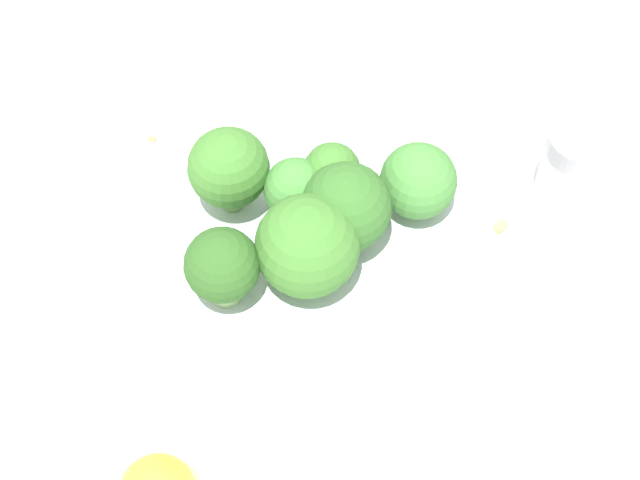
# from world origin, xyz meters

# --- Properties ---
(ground_plane) EXTENTS (3.00, 3.00, 0.00)m
(ground_plane) POSITION_xyz_m (0.00, 0.00, 0.00)
(ground_plane) COLOR white
(bowl) EXTENTS (0.22, 0.22, 0.04)m
(bowl) POSITION_xyz_m (0.00, 0.00, 0.02)
(bowl) COLOR silver
(bowl) RESTS_ON ground_plane
(broccoli_floret_0) EXTENTS (0.06, 0.06, 0.06)m
(broccoli_floret_0) POSITION_xyz_m (-0.01, 0.00, 0.07)
(broccoli_floret_0) COLOR #84AD66
(broccoli_floret_0) RESTS_ON bowl
(broccoli_floret_1) EXTENTS (0.05, 0.05, 0.06)m
(broccoli_floret_1) POSITION_xyz_m (0.02, 0.01, 0.07)
(broccoli_floret_1) COLOR #84AD66
(broccoli_floret_1) RESTS_ON bowl
(broccoli_floret_2) EXTENTS (0.04, 0.04, 0.05)m
(broccoli_floret_2) POSITION_xyz_m (0.01, 0.04, 0.07)
(broccoli_floret_2) COLOR #84AD66
(broccoli_floret_2) RESTS_ON bowl
(broccoli_floret_3) EXTENTS (0.03, 0.03, 0.05)m
(broccoli_floret_3) POSITION_xyz_m (0.03, 0.03, 0.07)
(broccoli_floret_3) COLOR #8EB770
(broccoli_floret_3) RESTS_ON bowl
(broccoli_floret_4) EXTENTS (0.05, 0.05, 0.05)m
(broccoli_floret_4) POSITION_xyz_m (0.07, 0.00, 0.07)
(broccoli_floret_4) COLOR #7A9E5B
(broccoli_floret_4) RESTS_ON bowl
(broccoli_floret_5) EXTENTS (0.04, 0.04, 0.05)m
(broccoli_floret_5) POSITION_xyz_m (-0.05, 0.02, 0.07)
(broccoli_floret_5) COLOR #8EB770
(broccoli_floret_5) RESTS_ON bowl
(broccoli_floret_6) EXTENTS (0.05, 0.05, 0.06)m
(broccoli_floret_6) POSITION_xyz_m (-0.01, 0.07, 0.08)
(broccoli_floret_6) COLOR #7A9E5B
(broccoli_floret_6) RESTS_ON bowl
(pepper_shaker) EXTENTS (0.04, 0.04, 0.07)m
(pepper_shaker) POSITION_xyz_m (0.17, -0.04, 0.04)
(pepper_shaker) COLOR silver
(pepper_shaker) RESTS_ON ground_plane
(almond_crumb_0) EXTENTS (0.01, 0.01, 0.01)m
(almond_crumb_0) POSITION_xyz_m (0.12, -0.03, 0.00)
(almond_crumb_0) COLOR #AD7F4C
(almond_crumb_0) RESTS_ON ground_plane
(almond_crumb_1) EXTENTS (0.01, 0.01, 0.01)m
(almond_crumb_1) POSITION_xyz_m (-0.01, 0.17, 0.00)
(almond_crumb_1) COLOR #AD7F4C
(almond_crumb_1) RESTS_ON ground_plane
(almond_crumb_2) EXTENTS (0.01, 0.01, 0.01)m
(almond_crumb_2) POSITION_xyz_m (-0.14, -0.03, 0.00)
(almond_crumb_2) COLOR #AD7F4C
(almond_crumb_2) RESTS_ON ground_plane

